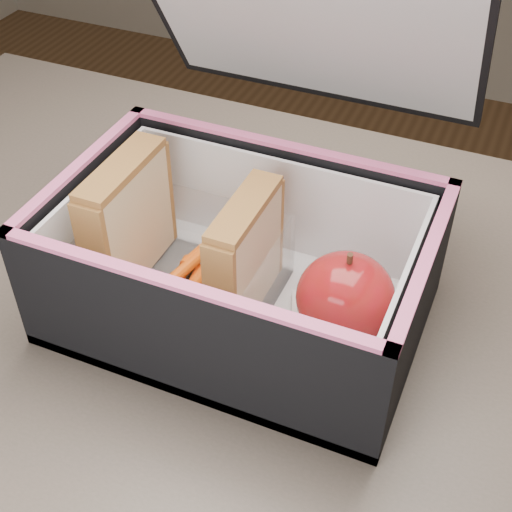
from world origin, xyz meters
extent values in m
cube|color=brown|center=(0.00, 0.00, 0.73)|extent=(1.20, 0.80, 0.03)
cube|color=#382D26|center=(-0.55, 0.35, 0.36)|extent=(0.05, 0.05, 0.72)
cube|color=black|center=(-0.06, 0.20, 0.95)|extent=(0.30, 0.11, 0.17)
cube|color=#E2BB88|center=(-0.18, 0.05, 0.82)|extent=(0.01, 0.10, 0.11)
cube|color=#BB5456|center=(-0.17, 0.05, 0.82)|extent=(0.01, 0.10, 0.10)
cube|color=#E2BB88|center=(-0.16, 0.05, 0.82)|extent=(0.01, 0.10, 0.11)
cube|color=brown|center=(-0.17, 0.05, 0.88)|extent=(0.03, 0.10, 0.01)
cube|color=#E2BB88|center=(-0.07, 0.05, 0.82)|extent=(0.01, 0.10, 0.10)
cube|color=#BB5456|center=(-0.06, 0.05, 0.81)|extent=(0.01, 0.09, 0.09)
cube|color=#E2BB88|center=(-0.05, 0.05, 0.82)|extent=(0.01, 0.10, 0.10)
cube|color=brown|center=(-0.06, 0.05, 0.87)|extent=(0.03, 0.10, 0.01)
cylinder|color=orange|center=(-0.13, 0.04, 0.77)|extent=(0.02, 0.08, 0.01)
cylinder|color=orange|center=(-0.10, 0.02, 0.78)|extent=(0.02, 0.08, 0.01)
cylinder|color=orange|center=(-0.11, 0.05, 0.80)|extent=(0.03, 0.08, 0.01)
cylinder|color=orange|center=(-0.12, 0.03, 0.77)|extent=(0.02, 0.08, 0.01)
cylinder|color=orange|center=(-0.10, 0.06, 0.78)|extent=(0.01, 0.08, 0.01)
cylinder|color=orange|center=(-0.11, 0.08, 0.80)|extent=(0.03, 0.08, 0.01)
cube|color=white|center=(0.02, 0.05, 0.77)|extent=(0.10, 0.10, 0.01)
ellipsoid|color=maroon|center=(0.03, 0.05, 0.81)|extent=(0.09, 0.09, 0.07)
cylinder|color=#432818|center=(0.03, 0.05, 0.85)|extent=(0.01, 0.01, 0.01)
camera|label=1|loc=(0.12, -0.36, 1.21)|focal=50.00mm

